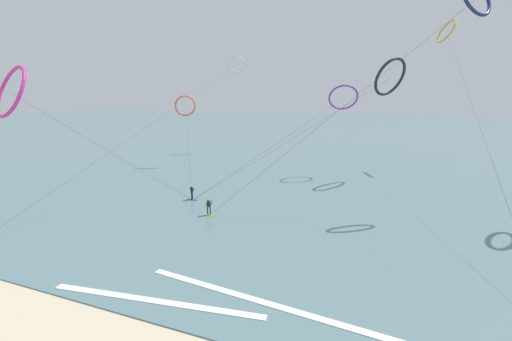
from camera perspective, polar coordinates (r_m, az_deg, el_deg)
The scene contains 11 objects.
sea_water at distance 114.06m, azimuth 15.80°, elevation 6.16°, with size 400.00×200.00×0.08m, color slate.
surfer_cobalt at distance 39.85m, azimuth -10.57°, elevation -3.77°, with size 1.40×0.65×1.70m.
surfer_lime at distance 34.71m, azimuth -7.83°, elevation -6.15°, with size 1.40×0.60×1.70m.
kite_magenta at distance 40.11m, azimuth -35.54°, elevation 10.59°, with size 15.74×11.89×14.58m.
kite_amber at distance 65.39m, azimuth 29.01°, elevation 19.47°, with size 3.35×48.09×23.27m.
kite_ivory at distance 74.05m, azimuth -3.25°, elevation 17.10°, with size 3.53×52.94×19.53m.
kite_violet at distance 52.41m, azimuth 14.23°, elevation 11.64°, with size 16.15×21.48×13.23m.
kite_charcoal at distance 51.67m, azimuth 21.32°, elevation 14.23°, with size 22.54×22.21×16.71m.
kite_coral at distance 58.98m, azimuth -11.65°, elevation 10.46°, with size 13.26×18.47×11.75m.
wave_crest_mid at distance 22.28m, azimuth -16.50°, elevation -20.08°, with size 13.39×0.50×0.12m, color white.
wave_crest_far at distance 20.88m, azimuth 5.14°, elevation -22.01°, with size 19.02×0.50×0.12m, color white.
Camera 1 is at (10.88, -4.80, 11.91)m, focal length 24.14 mm.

